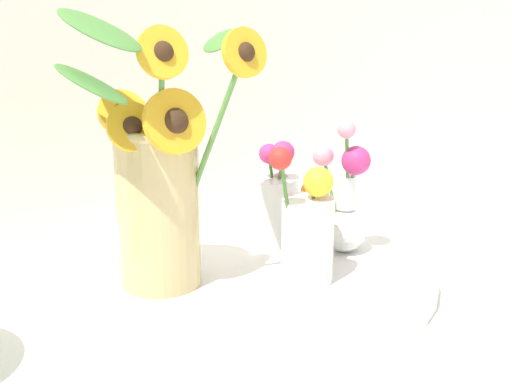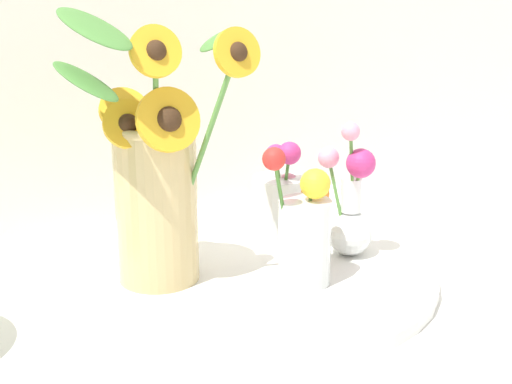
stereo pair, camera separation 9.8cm
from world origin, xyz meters
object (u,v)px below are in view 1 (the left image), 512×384
Objects in this scene: vase_small_back at (273,204)px; vase_bulb_right at (345,207)px; serving_tray at (256,274)px; mason_jar_sunflowers at (157,185)px; vase_small_center at (308,228)px.

vase_bulb_right is at bearing -54.60° from vase_small_back.
serving_tray is 0.13m from vase_small_back.
mason_jar_sunflowers is 2.25× the size of vase_small_back.
vase_small_back is (-0.07, 0.09, -0.01)m from vase_bulb_right.
vase_small_back is (0.22, 0.05, -0.08)m from mason_jar_sunflowers.
vase_small_center is 0.95× the size of vase_bulb_right.
vase_small_center is at bearing -106.67° from vase_small_back.
serving_tray is at bearing -11.40° from mason_jar_sunflowers.
mason_jar_sunflowers reaches higher than vase_small_back.
vase_small_back is at bearing 42.21° from serving_tray.
serving_tray is 2.58× the size of vase_small_center.
mason_jar_sunflowers is at bearing 150.65° from vase_small_center.
serving_tray is 2.46× the size of vase_bulb_right.
vase_small_center is (0.04, -0.07, 0.08)m from serving_tray.
vase_bulb_right reaches higher than serving_tray.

